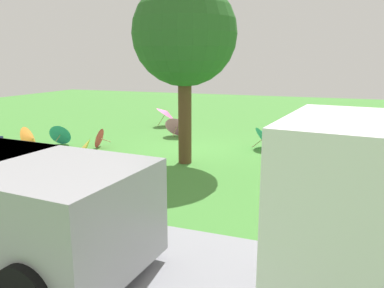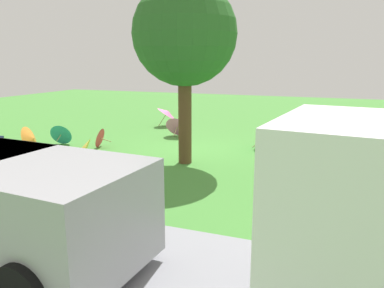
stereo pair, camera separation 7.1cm
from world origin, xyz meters
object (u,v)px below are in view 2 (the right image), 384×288
object	(u,v)px
parasol_teal_1	(90,164)
parasol_orange_0	(32,139)
parasol_blue_2	(308,143)
parasol_teal_4	(266,137)
shade_tree	(185,35)
parasol_yellow_0	(83,150)
parasol_red_0	(98,138)
parasol_teal_0	(62,134)
parasol_teal_3	(318,182)
parasol_pink_1	(178,126)
parasol_blue_1	(380,183)
parasol_blue_0	(325,155)
parasol_pink_2	(167,112)

from	to	relation	value
parasol_teal_1	parasol_orange_0	bearing A→B (deg)	-27.62
parasol_orange_0	parasol_blue_2	distance (m)	8.56
parasol_orange_0	parasol_teal_4	xyz separation A→B (m)	(-6.73, -3.15, -0.04)
shade_tree	parasol_blue_2	world-z (taller)	shade_tree
parasol_yellow_0	parasol_red_0	distance (m)	1.87
parasol_teal_0	parasol_teal_3	size ratio (longest dim) A/B	1.04
parasol_pink_1	parasol_teal_0	bearing A→B (deg)	40.34
parasol_teal_3	parasol_orange_0	bearing A→B (deg)	-6.82
shade_tree	parasol_teal_3	size ratio (longest dim) A/B	6.14
parasol_blue_1	parasol_yellow_0	distance (m)	7.57
parasol_teal_4	parasol_blue_0	bearing A→B (deg)	146.12
parasol_teal_1	parasol_teal_3	bearing A→B (deg)	-170.89
parasol_orange_0	parasol_teal_4	bearing A→B (deg)	-154.93
parasol_teal_0	parasol_teal_3	distance (m)	8.81
parasol_blue_0	parasol_blue_1	xyz separation A→B (m)	(-1.13, 2.86, 0.20)
parasol_pink_1	parasol_red_0	bearing A→B (deg)	56.36
parasol_teal_0	parasol_orange_0	bearing A→B (deg)	87.73
parasol_orange_0	parasol_pink_1	bearing A→B (deg)	-128.78
parasol_orange_0	shade_tree	bearing A→B (deg)	-172.35
parasol_teal_3	parasol_yellow_0	bearing A→B (deg)	-6.10
parasol_orange_0	parasol_yellow_0	bearing A→B (deg)	171.10
shade_tree	parasol_teal_1	distance (m)	4.16
parasol_teal_3	parasol_teal_0	bearing A→B (deg)	-15.42
parasol_orange_0	parasol_teal_4	world-z (taller)	parasol_orange_0
parasol_orange_0	parasol_blue_1	bearing A→B (deg)	174.37
parasol_teal_0	parasol_blue_1	size ratio (longest dim) A/B	0.69
parasol_blue_2	parasol_teal_4	distance (m)	1.35
parasol_blue_2	parasol_teal_1	bearing A→B (deg)	46.05
parasol_teal_1	parasol_blue_0	bearing A→B (deg)	-143.74
parasol_blue_1	parasol_pink_2	xyz separation A→B (m)	(7.82, -6.93, 0.13)
parasol_teal_0	parasol_blue_2	distance (m)	8.16
parasol_orange_0	parasol_blue_2	bearing A→B (deg)	-160.21
parasol_blue_0	parasol_red_0	distance (m)	7.12
parasol_pink_1	parasol_pink_2	bearing A→B (deg)	-55.66
parasol_pink_1	parasol_yellow_0	bearing A→B (deg)	76.39
parasol_pink_2	shade_tree	bearing A→B (deg)	119.41
parasol_teal_0	parasol_pink_2	size ratio (longest dim) A/B	0.69
parasol_pink_2	parasol_pink_1	bearing A→B (deg)	124.34
parasol_red_0	parasol_pink_2	bearing A→B (deg)	-95.09
shade_tree	parasol_blue_1	size ratio (longest dim) A/B	4.07
parasol_blue_0	parasol_yellow_0	distance (m)	6.79
parasol_teal_3	parasol_red_0	xyz separation A→B (m)	(7.06, -2.42, -0.04)
parasol_teal_0	parasol_orange_0	size ratio (longest dim) A/B	0.87
parasol_teal_1	parasol_blue_0	size ratio (longest dim) A/B	1.86
parasol_pink_1	parasol_orange_0	bearing A→B (deg)	51.22
parasol_blue_1	parasol_orange_0	bearing A→B (deg)	-5.63
parasol_blue_1	parasol_teal_3	distance (m)	1.18
parasol_teal_1	parasol_teal_3	size ratio (longest dim) A/B	1.55
parasol_teal_0	parasol_blue_0	xyz separation A→B (m)	(-8.53, -0.58, -0.09)
parasol_teal_1	parasol_blue_2	xyz separation A→B (m)	(-4.56, -4.73, -0.10)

